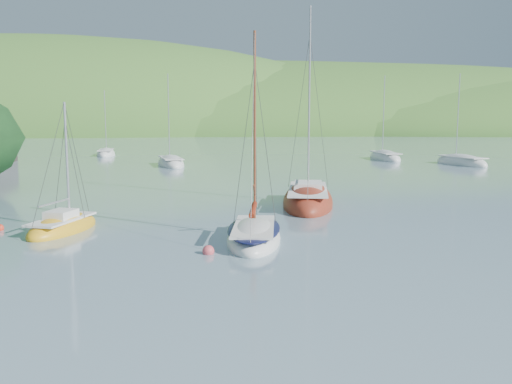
{
  "coord_description": "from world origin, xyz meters",
  "views": [
    {
      "loc": [
        -0.94,
        -18.91,
        5.9
      ],
      "look_at": [
        0.29,
        8.0,
        2.1
      ],
      "focal_mm": 40.0,
      "sensor_mm": 36.0,
      "label": 1
    }
  ],
  "objects_px": {
    "distant_sloop_b": "(385,158)",
    "distant_sloop_c": "(106,154)",
    "daysailer_white": "(254,236)",
    "distant_sloop_a": "(171,164)",
    "sailboat_yellow": "(63,228)",
    "distant_sloop_d": "(461,163)",
    "sloop_red": "(308,202)"
  },
  "relations": [
    {
      "from": "distant_sloop_c",
      "to": "daysailer_white",
      "type": "bearing_deg",
      "value": -77.61
    },
    {
      "from": "daysailer_white",
      "to": "sailboat_yellow",
      "type": "relative_size",
      "value": 1.46
    },
    {
      "from": "distant_sloop_a",
      "to": "distant_sloop_d",
      "type": "height_order",
      "value": "distant_sloop_d"
    },
    {
      "from": "distant_sloop_d",
      "to": "sloop_red",
      "type": "bearing_deg",
      "value": -145.46
    },
    {
      "from": "sailboat_yellow",
      "to": "sloop_red",
      "type": "bearing_deg",
      "value": 44.8
    },
    {
      "from": "sloop_red",
      "to": "distant_sloop_a",
      "type": "relative_size",
      "value": 1.24
    },
    {
      "from": "sloop_red",
      "to": "distant_sloop_c",
      "type": "bearing_deg",
      "value": 125.09
    },
    {
      "from": "sloop_red",
      "to": "distant_sloop_d",
      "type": "relative_size",
      "value": 1.23
    },
    {
      "from": "distant_sloop_b",
      "to": "sailboat_yellow",
      "type": "bearing_deg",
      "value": -128.1
    },
    {
      "from": "sloop_red",
      "to": "sailboat_yellow",
      "type": "bearing_deg",
      "value": -143.17
    },
    {
      "from": "distant_sloop_b",
      "to": "distant_sloop_c",
      "type": "xyz_separation_m",
      "value": [
        -36.11,
        8.46,
        -0.02
      ]
    },
    {
      "from": "sailboat_yellow",
      "to": "distant_sloop_c",
      "type": "distance_m",
      "value": 50.74
    },
    {
      "from": "daysailer_white",
      "to": "distant_sloop_a",
      "type": "xyz_separation_m",
      "value": [
        -7.61,
        37.4,
        -0.04
      ]
    },
    {
      "from": "distant_sloop_c",
      "to": "distant_sloop_d",
      "type": "distance_m",
      "value": 45.61
    },
    {
      "from": "distant_sloop_b",
      "to": "distant_sloop_c",
      "type": "relative_size",
      "value": 1.17
    },
    {
      "from": "distant_sloop_b",
      "to": "distant_sloop_c",
      "type": "distance_m",
      "value": 37.09
    },
    {
      "from": "daysailer_white",
      "to": "sailboat_yellow",
      "type": "height_order",
      "value": "daysailer_white"
    },
    {
      "from": "distant_sloop_b",
      "to": "distant_sloop_a",
      "type": "bearing_deg",
      "value": -169.81
    },
    {
      "from": "sloop_red",
      "to": "sailboat_yellow",
      "type": "distance_m",
      "value": 15.15
    },
    {
      "from": "distant_sloop_c",
      "to": "distant_sloop_d",
      "type": "relative_size",
      "value": 0.87
    },
    {
      "from": "distant_sloop_b",
      "to": "distant_sloop_d",
      "type": "xyz_separation_m",
      "value": [
        6.78,
        -7.05,
        -0.0
      ]
    },
    {
      "from": "daysailer_white",
      "to": "distant_sloop_a",
      "type": "bearing_deg",
      "value": 106.52
    },
    {
      "from": "distant_sloop_d",
      "to": "sailboat_yellow",
      "type": "bearing_deg",
      "value": -152.57
    },
    {
      "from": "sailboat_yellow",
      "to": "distant_sloop_c",
      "type": "relative_size",
      "value": 0.73
    },
    {
      "from": "sailboat_yellow",
      "to": "distant_sloop_a",
      "type": "xyz_separation_m",
      "value": [
        1.82,
        34.79,
        0.01
      ]
    },
    {
      "from": "sloop_red",
      "to": "distant_sloop_a",
      "type": "bearing_deg",
      "value": 120.69
    },
    {
      "from": "distant_sloop_a",
      "to": "sloop_red",
      "type": "bearing_deg",
      "value": -81.29
    },
    {
      "from": "daysailer_white",
      "to": "distant_sloop_a",
      "type": "height_order",
      "value": "distant_sloop_a"
    },
    {
      "from": "distant_sloop_d",
      "to": "distant_sloop_c",
      "type": "bearing_deg",
      "value": 142.43
    },
    {
      "from": "sailboat_yellow",
      "to": "distant_sloop_a",
      "type": "relative_size",
      "value": 0.64
    },
    {
      "from": "sailboat_yellow",
      "to": "distant_sloop_c",
      "type": "bearing_deg",
      "value": 115.71
    },
    {
      "from": "distant_sloop_d",
      "to": "distant_sloop_a",
      "type": "bearing_deg",
      "value": 161.82
    }
  ]
}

